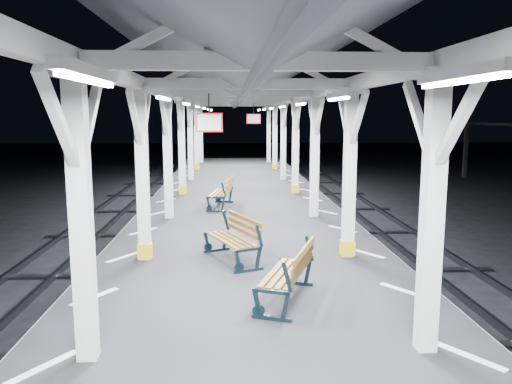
{
  "coord_description": "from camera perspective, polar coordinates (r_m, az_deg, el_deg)",
  "views": [
    {
      "loc": [
        -0.34,
        -7.55,
        3.81
      ],
      "look_at": [
        0.21,
        2.79,
        2.2
      ],
      "focal_mm": 35.0,
      "sensor_mm": 36.0,
      "label": 1
    }
  ],
  "objects": [
    {
      "name": "hazard_stripes_left",
      "position": [
        8.32,
        -17.91,
        -11.3
      ],
      "size": [
        1.0,
        48.0,
        0.01
      ],
      "primitive_type": "cube",
      "color": "silver",
      "rests_on": "platform"
    },
    {
      "name": "canopy",
      "position": [
        7.57,
        -0.49,
        14.51
      ],
      "size": [
        5.4,
        49.0,
        4.65
      ],
      "color": "beige",
      "rests_on": "platform"
    },
    {
      "name": "platform",
      "position": [
        8.25,
        -0.46,
        -14.82
      ],
      "size": [
        6.0,
        50.0,
        1.0
      ],
      "primitive_type": "cube",
      "color": "black",
      "rests_on": "ground"
    },
    {
      "name": "bench_near",
      "position": [
        7.62,
        4.06,
        -9.14
      ],
      "size": [
        1.09,
        1.69,
        0.86
      ],
      "rotation": [
        0.0,
        0.0,
        -0.35
      ],
      "color": "black",
      "rests_on": "platform"
    },
    {
      "name": "bench_mid",
      "position": [
        9.69,
        -2.33,
        -5.2
      ],
      "size": [
        1.16,
        1.69,
        0.86
      ],
      "rotation": [
        0.0,
        0.0,
        0.41
      ],
      "color": "black",
      "rests_on": "platform"
    },
    {
      "name": "ground",
      "position": [
        8.46,
        -0.45,
        -17.92
      ],
      "size": [
        120.0,
        120.0,
        0.0
      ],
      "primitive_type": "plane",
      "color": "black",
      "rests_on": "ground"
    },
    {
      "name": "bench_far",
      "position": [
        15.24,
        -3.74,
        0.02
      ],
      "size": [
        0.84,
        1.72,
        0.9
      ],
      "rotation": [
        0.0,
        0.0,
        -0.14
      ],
      "color": "black",
      "rests_on": "platform"
    },
    {
      "name": "hazard_stripes_right",
      "position": [
        8.52,
        16.53,
        -10.76
      ],
      "size": [
        1.0,
        48.0,
        0.01
      ],
      "primitive_type": "cube",
      "color": "silver",
      "rests_on": "platform"
    }
  ]
}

